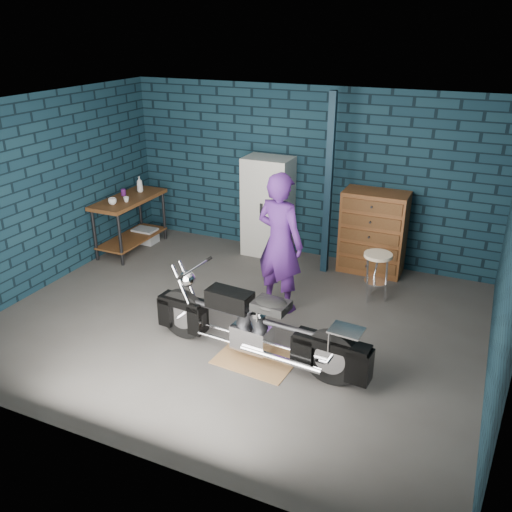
{
  "coord_description": "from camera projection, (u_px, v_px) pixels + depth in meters",
  "views": [
    {
      "loc": [
        2.71,
        -5.45,
        3.57
      ],
      "look_at": [
        0.13,
        0.3,
        0.82
      ],
      "focal_mm": 38.0,
      "sensor_mm": 36.0,
      "label": 1
    }
  ],
  "objects": [
    {
      "name": "bottle",
      "position": [
        140.0,
        184.0,
        9.11
      ],
      "size": [
        0.13,
        0.13,
        0.27
      ],
      "primitive_type": "imported",
      "rotation": [
        0.0,
        0.0,
        0.26
      ],
      "color": "#919498",
      "rests_on": "workbench"
    },
    {
      "name": "cup_a",
      "position": [
        112.0,
        201.0,
        8.51
      ],
      "size": [
        0.13,
        0.13,
        0.1
      ],
      "primitive_type": "imported",
      "rotation": [
        0.0,
        0.0,
        -0.0
      ],
      "color": "beige",
      "rests_on": "workbench"
    },
    {
      "name": "person",
      "position": [
        280.0,
        243.0,
        6.99
      ],
      "size": [
        0.77,
        0.6,
        1.87
      ],
      "primitive_type": "imported",
      "rotation": [
        0.0,
        0.0,
        2.89
      ],
      "color": "#441C6A",
      "rests_on": "ground"
    },
    {
      "name": "mug_purple",
      "position": [
        123.0,
        192.0,
        8.94
      ],
      "size": [
        0.09,
        0.09,
        0.11
      ],
      "primitive_type": "cylinder",
      "rotation": [
        0.0,
        0.0,
        0.16
      ],
      "color": "#591B6D",
      "rests_on": "workbench"
    },
    {
      "name": "shop_stool",
      "position": [
        376.0,
        277.0,
        7.4
      ],
      "size": [
        0.45,
        0.45,
        0.7
      ],
      "primitive_type": null,
      "rotation": [
        0.0,
        0.0,
        -0.19
      ],
      "color": "beige",
      "rests_on": "ground"
    },
    {
      "name": "room_walls",
      "position": [
        255.0,
        167.0,
        6.71
      ],
      "size": [
        6.02,
        5.01,
        2.71
      ],
      "color": "#0E2430",
      "rests_on": "ground"
    },
    {
      "name": "cup_b",
      "position": [
        126.0,
        199.0,
        8.63
      ],
      "size": [
        0.1,
        0.1,
        0.08
      ],
      "primitive_type": "imported",
      "rotation": [
        0.0,
        0.0,
        0.08
      ],
      "color": "beige",
      "rests_on": "workbench"
    },
    {
      "name": "workbench",
      "position": [
        131.0,
        224.0,
        9.04
      ],
      "size": [
        0.6,
        1.4,
        0.91
      ],
      "primitive_type": "cube",
      "color": "brown",
      "rests_on": "ground"
    },
    {
      "name": "storage_bin",
      "position": [
        145.0,
        236.0,
        9.45
      ],
      "size": [
        0.4,
        0.28,
        0.25
      ],
      "primitive_type": "cube",
      "color": "#919498",
      "rests_on": "ground"
    },
    {
      "name": "support_post",
      "position": [
        329.0,
        186.0,
        7.89
      ],
      "size": [
        0.1,
        0.1,
        2.7
      ],
      "primitive_type": "cube",
      "color": "#102534",
      "rests_on": "ground"
    },
    {
      "name": "ground",
      "position": [
        237.0,
        321.0,
        7.0
      ],
      "size": [
        6.0,
        6.0,
        0.0
      ],
      "primitive_type": "plane",
      "color": "#454340",
      "rests_on": "ground"
    },
    {
      "name": "motorcycle",
      "position": [
        257.0,
        321.0,
        6.02
      ],
      "size": [
        2.3,
        0.79,
        0.99
      ],
      "primitive_type": null,
      "rotation": [
        0.0,
        0.0,
        -0.08
      ],
      "color": "black",
      "rests_on": "ground"
    },
    {
      "name": "drip_mat",
      "position": [
        256.0,
        359.0,
        6.22
      ],
      "size": [
        0.94,
        0.73,
        0.01
      ],
      "primitive_type": "cube",
      "rotation": [
        0.0,
        0.0,
        -0.08
      ],
      "color": "brown",
      "rests_on": "ground"
    },
    {
      "name": "locker",
      "position": [
        268.0,
        207.0,
        8.75
      ],
      "size": [
        0.75,
        0.54,
        1.61
      ],
      "primitive_type": "cube",
      "color": "beige",
      "rests_on": "ground"
    },
    {
      "name": "tool_chest",
      "position": [
        373.0,
        233.0,
        8.17
      ],
      "size": [
        0.95,
        0.53,
        1.27
      ],
      "primitive_type": "cube",
      "color": "brown",
      "rests_on": "ground"
    }
  ]
}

